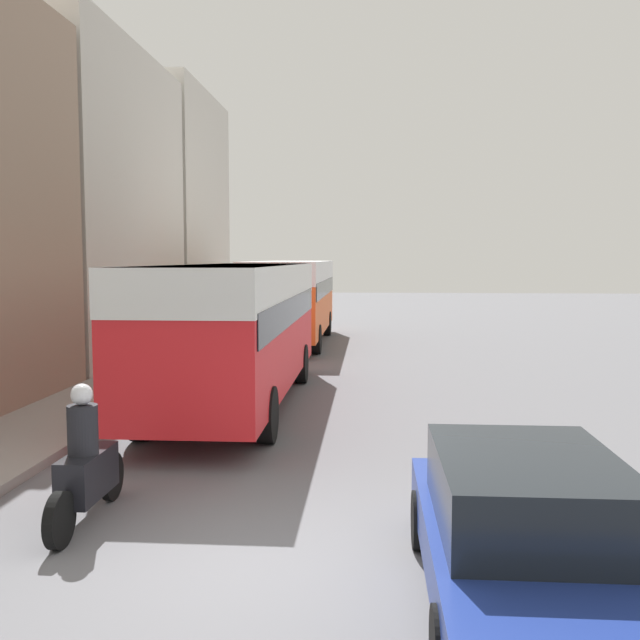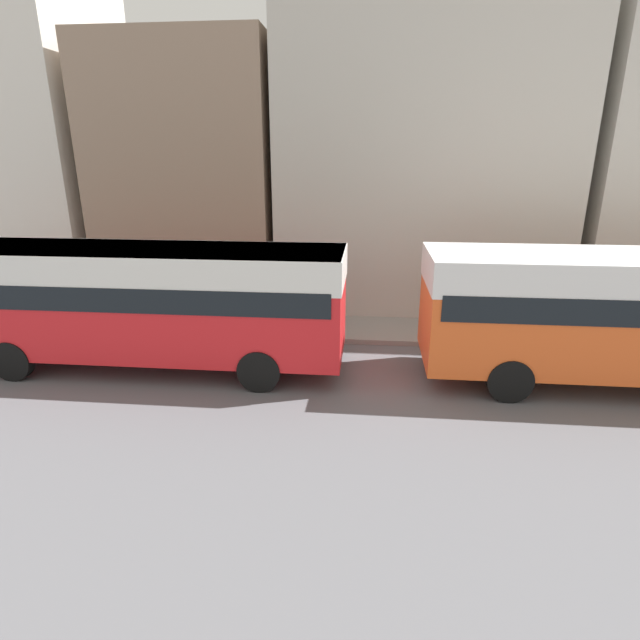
# 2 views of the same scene
# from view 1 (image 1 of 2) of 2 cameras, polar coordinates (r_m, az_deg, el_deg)

# --- Properties ---
(ground_plane) EXTENTS (120.00, 120.00, 0.00)m
(ground_plane) POSITION_cam_1_polar(r_m,az_deg,el_deg) (7.87, -3.57, -19.16)
(ground_plane) COLOR slate
(building_far_terrace) EXTENTS (6.11, 9.41, 9.77)m
(building_far_terrace) POSITION_cam_1_polar(r_m,az_deg,el_deg) (24.54, -20.75, 8.53)
(building_far_terrace) COLOR beige
(building_far_terrace) RESTS_ON ground_plane
(building_end_row) EXTENTS (6.28, 8.38, 10.49)m
(building_end_row) POSITION_cam_1_polar(r_m,az_deg,el_deg) (33.25, -14.08, 8.30)
(building_end_row) COLOR beige
(building_end_row) RESTS_ON ground_plane
(bus_lead) EXTENTS (2.53, 9.81, 3.08)m
(bus_lead) POSITION_cam_1_polar(r_m,az_deg,el_deg) (15.46, -6.77, 0.40)
(bus_lead) COLOR red
(bus_lead) RESTS_ON ground_plane
(bus_following) EXTENTS (2.63, 9.50, 3.11)m
(bus_following) POSITION_cam_1_polar(r_m,az_deg,el_deg) (26.88, -2.29, 2.39)
(bus_following) COLOR #EA5B23
(bus_following) RESTS_ON ground_plane
(motorcycle_behind_lead) EXTENTS (0.38, 2.24, 1.73)m
(motorcycle_behind_lead) POSITION_cam_1_polar(r_m,az_deg,el_deg) (9.25, -18.22, -11.18)
(motorcycle_behind_lead) COLOR black
(motorcycle_behind_lead) RESTS_ON ground_plane
(car_crossing) EXTENTS (1.90, 4.25, 1.44)m
(car_crossing) POSITION_cam_1_polar(r_m,az_deg,el_deg) (7.03, 16.13, -15.74)
(car_crossing) COLOR navy
(car_crossing) RESTS_ON ground_plane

